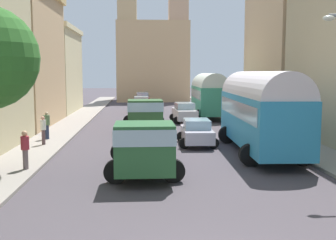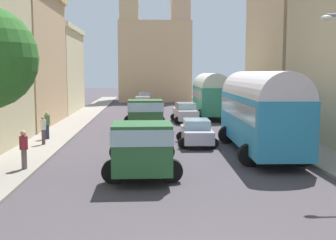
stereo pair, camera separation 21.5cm
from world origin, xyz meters
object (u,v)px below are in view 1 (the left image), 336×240
parked_bus_0 (260,108)px  car_3 (184,112)px  car_0 (141,105)px  pedestrian_1 (43,129)px  cargo_truck_1 (145,114)px  car_1 (142,99)px  pedestrian_2 (25,148)px  pedestrian_0 (47,125)px  cargo_truck_0 (144,146)px  parked_bus_1 (209,93)px  car_2 (197,132)px

parked_bus_0 → car_3: size_ratio=2.42×
car_0 → car_3: (3.64, -8.60, -0.01)m
parked_bus_0 → pedestrian_1: size_ratio=5.66×
parked_bus_0 → cargo_truck_1: size_ratio=1.41×
cargo_truck_1 → car_3: bearing=58.7°
car_1 → pedestrian_2: 37.04m
cargo_truck_1 → pedestrian_1: 8.10m
car_3 → parked_bus_0: bearing=-79.6°
car_0 → car_1: (0.14, 10.78, -0.04)m
car_1 → pedestrian_0: bearing=-101.5°
parked_bus_0 → cargo_truck_0: parked_bus_0 is taller
pedestrian_2 → cargo_truck_0: bearing=-8.9°
parked_bus_0 → parked_bus_1: bearing=89.8°
car_3 → pedestrian_1: pedestrian_1 is taller
cargo_truck_0 → pedestrian_0: size_ratio=3.71×
parked_bus_0 → car_0: parked_bus_0 is taller
pedestrian_0 → parked_bus_0: bearing=-20.4°
cargo_truck_0 → pedestrian_2: (-4.95, 0.78, -0.20)m
parked_bus_1 → pedestrian_0: parked_bus_1 is taller
car_2 → pedestrian_0: (-8.91, 1.80, 0.28)m
cargo_truck_0 → pedestrian_2: bearing=171.1°
cargo_truck_1 → car_1: bearing=90.3°
car_2 → pedestrian_0: bearing=168.6°
car_2 → pedestrian_1: pedestrian_1 is taller
cargo_truck_1 → pedestrian_2: bearing=-113.3°
pedestrian_1 → pedestrian_2: bearing=-83.9°
parked_bus_0 → cargo_truck_0: size_ratio=1.47×
car_2 → car_3: car_3 is taller
cargo_truck_1 → car_1: cargo_truck_1 is taller
pedestrian_0 → pedestrian_2: size_ratio=1.02×
cargo_truck_1 → car_2: 6.33m
parked_bus_1 → cargo_truck_0: 22.19m
car_0 → pedestrian_1: 20.60m
car_1 → car_0: bearing=-90.8°
parked_bus_1 → cargo_truck_0: (-6.09, -21.31, -1.03)m
car_0 → car_3: bearing=-67.0°
car_0 → car_2: car_0 is taller
car_0 → parked_bus_0: bearing=-74.6°
cargo_truck_1 → car_3: 6.50m
car_3 → car_2: bearing=-92.2°
parked_bus_1 → car_1: (-6.09, 16.17, -1.46)m
pedestrian_2 → parked_bus_1: bearing=61.7°
parked_bus_1 → pedestrian_1: bearing=-128.9°
car_0 → pedestrian_1: (-5.46, -19.87, 0.17)m
car_1 → pedestrian_2: pedestrian_2 is taller
parked_bus_0 → car_1: size_ratio=2.35×
car_0 → pedestrian_0: bearing=-107.6°
cargo_truck_1 → pedestrian_1: bearing=-135.0°
car_1 → cargo_truck_0: bearing=-90.0°
car_0 → car_2: size_ratio=1.12×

